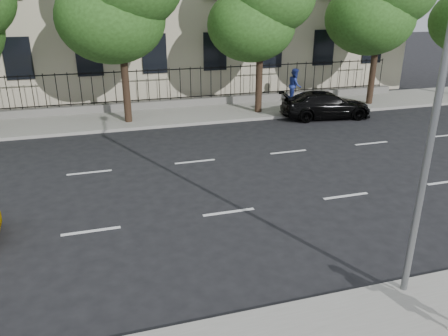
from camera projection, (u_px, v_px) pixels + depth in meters
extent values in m
plane|color=black|center=(258.00, 256.00, 10.93)|extent=(120.00, 120.00, 0.00)
cube|color=gray|center=(165.00, 116.00, 23.38)|extent=(60.00, 4.00, 0.15)
cube|color=slate|center=(160.00, 104.00, 24.79)|extent=(30.00, 0.50, 0.40)
cube|color=black|center=(160.00, 99.00, 24.68)|extent=(28.80, 0.05, 0.05)
cube|color=black|center=(158.00, 70.00, 24.09)|extent=(28.80, 0.05, 0.05)
cylinder|color=slate|center=(436.00, 109.00, 8.02)|extent=(0.14, 0.14, 8.00)
cylinder|color=#382619|center=(126.00, 89.00, 21.49)|extent=(0.36, 0.36, 3.32)
ellipsoid|color=#254717|center=(111.00, 18.00, 20.45)|extent=(5.13, 5.13, 4.21)
cylinder|color=#382619|center=(259.00, 84.00, 23.40)|extent=(0.36, 0.36, 3.08)
ellipsoid|color=#254717|center=(251.00, 25.00, 22.46)|extent=(4.56, 4.56, 3.74)
cylinder|color=#382619|center=(372.00, 76.00, 25.23)|extent=(0.36, 0.36, 3.22)
ellipsoid|color=#254717|center=(370.00, 18.00, 24.23)|extent=(4.94, 4.94, 4.06)
imported|color=black|center=(326.00, 105.00, 23.09)|extent=(4.99, 2.50, 1.39)
imported|color=navy|center=(295.00, 85.00, 25.93)|extent=(1.06, 1.17, 1.96)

